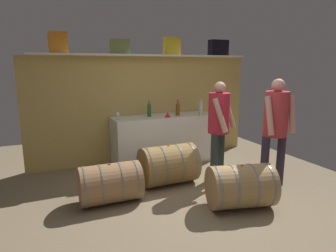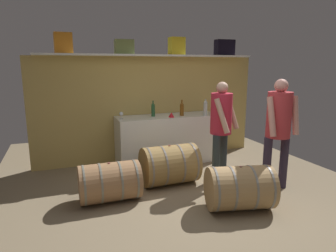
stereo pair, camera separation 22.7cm
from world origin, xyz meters
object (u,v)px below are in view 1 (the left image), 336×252
Objects in this scene: toolcase_yellow at (172,46)px; wine_barrel_flank at (241,186)px; wine_barrel_near at (168,165)px; wine_bottle_amber at (178,109)px; wine_glass at (118,114)px; toolcase_orange at (58,43)px; wine_barrel_far at (110,183)px; wine_bottle_green at (149,110)px; winemaker_pouring at (276,122)px; work_cabinet at (164,139)px; wine_bottle_clear at (201,108)px; visitor_tasting at (219,120)px; toolcase_olive at (120,47)px; toolcase_black at (218,48)px; red_funnel at (168,115)px.

wine_barrel_flank is (-0.06, -2.41, -1.96)m from toolcase_yellow.
wine_barrel_near is at bearing -116.46° from toolcase_yellow.
toolcase_yellow reaches higher than wine_bottle_amber.
wine_glass is at bearing 118.01° from wine_barrel_near.
toolcase_orange is 0.41× the size of wine_barrel_far.
toolcase_orange reaches higher than wine_barrel_flank.
wine_bottle_green is 2.31m from winemaker_pouring.
work_cabinet is at bearing 70.22° from wine_barrel_near.
wine_bottle_clear is 0.36× the size of wine_barrel_near.
wine_bottle_clear is 1.07× the size of wine_bottle_green.
winemaker_pouring is (2.92, -2.04, -1.22)m from toolcase_orange.
visitor_tasting is (1.86, 0.15, 0.72)m from wine_barrel_far.
wine_barrel_far is 0.52× the size of visitor_tasting.
wine_bottle_green is at bearing -49.81° from winemaker_pouring.
toolcase_black is at bearing 3.27° from toolcase_olive.
toolcase_yellow is 3.11m from wine_barrel_flank.
work_cabinet is 6.46× the size of wine_bottle_amber.
toolcase_black is at bearing 36.17° from wine_barrel_near.
toolcase_black is 0.20× the size of work_cabinet.
work_cabinet is (-1.34, -0.23, -1.78)m from toolcase_black.
visitor_tasting reaches higher than wine_barrel_far.
wine_bottle_amber is 0.29m from red_funnel.
toolcase_orange reaches higher than work_cabinet.
toolcase_yellow is 0.40× the size of wine_barrel_far.
wine_glass is 0.15× the size of wine_barrel_near.
wine_barrel_flank is at bearing -91.39° from wine_bottle_amber.
toolcase_olive is 1.52m from red_funnel.
wine_bottle_green is at bearing -9.84° from toolcase_orange.
wine_barrel_near is at bearing -69.13° from toolcase_olive.
wine_bottle_green is (1.54, -0.20, -1.20)m from toolcase_orange.
visitor_tasting is (0.48, -1.00, 0.03)m from red_funnel.
toolcase_yellow is at bearing -2.52° from toolcase_orange.
wine_barrel_near is 1.27m from wine_barrel_flank.
wine_bottle_clear is 1.63m from winemaker_pouring.
winemaker_pouring is at bearing -75.55° from wine_bottle_clear.
winemaker_pouring reaches higher than red_funnel.
toolcase_black is 1.25× the size of wine_bottle_clear.
wine_barrel_near is (-0.36, -0.86, -0.66)m from red_funnel.
toolcase_yellow is 1.07m from toolcase_black.
toolcase_olive is at bearing 163.38° from work_cabinet.
wine_barrel_near is (-0.62, -0.96, -0.74)m from wine_bottle_amber.
wine_barrel_flank is (0.57, -1.13, -0.03)m from wine_barrel_near.
toolcase_orange reaches higher than red_funnel.
wine_barrel_far is at bearing -164.91° from wine_barrel_near.
toolcase_olive is 0.84× the size of toolcase_black.
wine_bottle_clear is 0.20× the size of visitor_tasting.
toolcase_olive reaches higher than wine_barrel_far.
toolcase_olive is 1.09× the size of wine_bottle_amber.
toolcase_black is at bearing -0.09° from toolcase_yellow.
winemaker_pouring is (0.82, -2.04, -1.21)m from toolcase_yellow.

